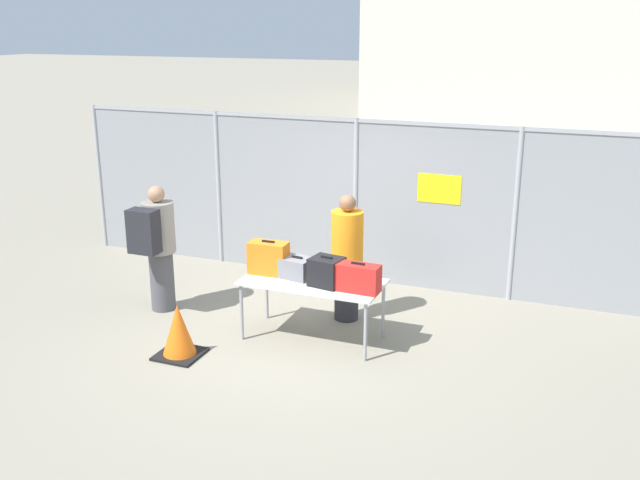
% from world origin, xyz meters
% --- Properties ---
extents(ground_plane, '(120.00, 120.00, 0.00)m').
position_xyz_m(ground_plane, '(0.00, 0.00, 0.00)').
color(ground_plane, gray).
extents(fence_section, '(9.01, 0.07, 2.37)m').
position_xyz_m(fence_section, '(0.01, 2.27, 1.24)').
color(fence_section, '#9EA0A5').
rests_on(fence_section, ground_plane).
extents(inspection_table, '(1.66, 0.81, 0.73)m').
position_xyz_m(inspection_table, '(0.20, 0.12, 0.68)').
color(inspection_table, silver).
rests_on(inspection_table, ground_plane).
extents(suitcase_orange, '(0.48, 0.25, 0.42)m').
position_xyz_m(suitcase_orange, '(-0.39, 0.17, 0.93)').
color(suitcase_orange, orange).
rests_on(suitcase_orange, inspection_table).
extents(suitcase_grey, '(0.40, 0.35, 0.27)m').
position_xyz_m(suitcase_grey, '(-0.01, 0.17, 0.85)').
color(suitcase_grey, slate).
rests_on(suitcase_grey, inspection_table).
extents(suitcase_black, '(0.40, 0.37, 0.35)m').
position_xyz_m(suitcase_black, '(0.40, 0.06, 0.90)').
color(suitcase_black, black).
rests_on(suitcase_black, inspection_table).
extents(suitcase_red, '(0.51, 0.24, 0.34)m').
position_xyz_m(suitcase_red, '(0.80, 0.01, 0.89)').
color(suitcase_red, red).
rests_on(suitcase_red, inspection_table).
extents(traveler_hooded, '(0.41, 0.64, 1.67)m').
position_xyz_m(traveler_hooded, '(-1.99, 0.19, 0.92)').
color(traveler_hooded, '#4C4C51').
rests_on(traveler_hooded, ground_plane).
extents(security_worker_near, '(0.40, 0.40, 1.63)m').
position_xyz_m(security_worker_near, '(0.38, 0.83, 0.84)').
color(security_worker_near, '#2D2D33').
rests_on(security_worker_near, ground_plane).
extents(utility_trailer, '(4.37, 2.19, 0.67)m').
position_xyz_m(utility_trailer, '(1.22, 5.02, 0.39)').
color(utility_trailer, white).
rests_on(utility_trailer, ground_plane).
extents(distant_hangar, '(12.98, 12.53, 7.92)m').
position_xyz_m(distant_hangar, '(0.80, 25.68, 3.96)').
color(distant_hangar, beige).
rests_on(distant_hangar, ground_plane).
extents(traffic_cone, '(0.50, 0.50, 0.62)m').
position_xyz_m(traffic_cone, '(-1.04, -0.87, 0.29)').
color(traffic_cone, black).
rests_on(traffic_cone, ground_plane).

